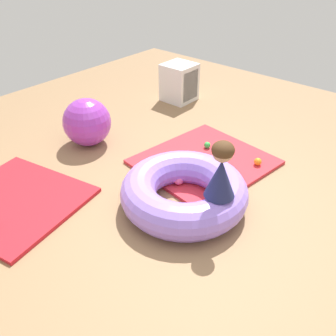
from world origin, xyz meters
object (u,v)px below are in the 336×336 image
Objects in this scene: child_in_navy at (221,170)px; storage_cube at (181,83)px; play_ball_green at (207,145)px; play_ball_pink at (178,180)px; inflatable_cushion at (184,192)px; play_ball_orange at (258,162)px; exercise_ball_large at (87,122)px; play_ball_red at (226,165)px.

child_in_navy reaches higher than storage_cube.
play_ball_green is (1.02, 0.84, -0.51)m from child_in_navy.
inflatable_cushion is at bearing -131.11° from play_ball_pink.
play_ball_pink reaches higher than play_ball_orange.
play_ball_pink is at bearing 48.89° from inflatable_cushion.
play_ball_orange is 2.06m from exercise_ball_large.
inflatable_cushion is 2.32× the size of child_in_navy.
storage_cube reaches higher than play_ball_red.
play_ball_green is 0.13× the size of exercise_ball_large.
play_ball_orange is (1.08, 0.19, -0.51)m from child_in_navy.
child_in_navy is at bearing -140.64° from play_ball_green.
play_ball_pink is 1.27× the size of play_ball_orange.
storage_cube reaches higher than play_ball_green.
inflatable_cushion is 1.09m from play_ball_orange.
play_ball_green is (-0.06, 0.65, -0.00)m from play_ball_orange.
child_in_navy is 6.77× the size of play_ball_green.
inflatable_cushion is 0.58m from child_in_navy.
storage_cube is at bearing 50.97° from play_ball_green.
play_ball_pink is (0.22, 0.63, -0.50)m from child_in_navy.
play_ball_red is (0.58, -0.20, -0.02)m from play_ball_pink.
exercise_ball_large is at bearing 109.66° from play_ball_red.
play_ball_green is 0.14× the size of storage_cube.
child_in_navy reaches higher than play_ball_green.
child_in_navy reaches higher than play_ball_red.
play_ball_pink is at bearing -68.09° from child_in_navy.
play_ball_orange is 0.36m from play_ball_red.
child_in_navy is 7.41× the size of play_ball_red.
play_ball_pink is at bearing 153.12° from play_ball_orange.
storage_cube is (0.93, 1.86, 0.20)m from play_ball_orange.
play_ball_pink is 0.62m from play_ball_red.
inflatable_cushion reaches higher than play_ball_orange.
play_ball_orange is 0.15× the size of storage_cube.
play_ball_orange is at bearing -10.75° from inflatable_cushion.
play_ball_orange is at bearing -84.85° from play_ball_green.
inflatable_cushion is 1.10m from play_ball_green.
play_ball_pink is 0.18× the size of exercise_ball_large.
child_in_navy reaches higher than inflatable_cushion.
child_in_navy is 0.93× the size of storage_cube.
inflatable_cushion is 0.32m from play_ball_pink.
play_ball_red is 1.74m from exercise_ball_large.
play_ball_pink reaches higher than play_ball_green.
exercise_ball_large is (-0.58, 1.63, 0.21)m from play_ball_red.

